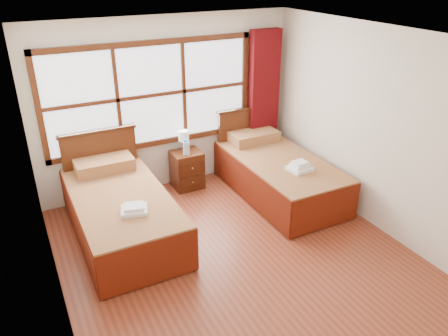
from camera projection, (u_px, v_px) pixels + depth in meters
name	position (u px, v px, depth m)	size (l,w,h in m)	color
floor	(239.00, 258.00, 5.30)	(4.50, 4.50, 0.00)	brown
ceiling	(243.00, 38.00, 4.17)	(4.50, 4.50, 0.00)	white
wall_back	(168.00, 105.00, 6.54)	(4.00, 4.00, 0.00)	silver
wall_left	(46.00, 204.00, 3.91)	(4.50, 4.50, 0.00)	silver
wall_right	(378.00, 131.00, 5.55)	(4.50, 4.50, 0.00)	silver
window	(152.00, 95.00, 6.32)	(3.16, 0.06, 1.56)	white
curtain	(263.00, 102.00, 7.14)	(0.50, 0.16, 2.30)	#5B090C
bed_left	(120.00, 210.00, 5.65)	(1.16, 2.24, 1.13)	#3A1A0C
bed_right	(277.00, 173.00, 6.65)	(1.13, 2.20, 1.11)	#3A1A0C
nightstand	(187.00, 170.00, 6.84)	(0.45, 0.44, 0.60)	#4A2210
towels_left	(134.00, 209.00, 5.10)	(0.36, 0.34, 0.09)	white
towels_right	(300.00, 167.00, 6.13)	(0.34, 0.30, 0.13)	white
lamp	(184.00, 136.00, 6.70)	(0.16, 0.16, 0.32)	#B38539
bottle_near	(185.00, 148.00, 6.58)	(0.06, 0.06, 0.23)	silver
bottle_far	(188.00, 148.00, 6.58)	(0.06, 0.06, 0.23)	silver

